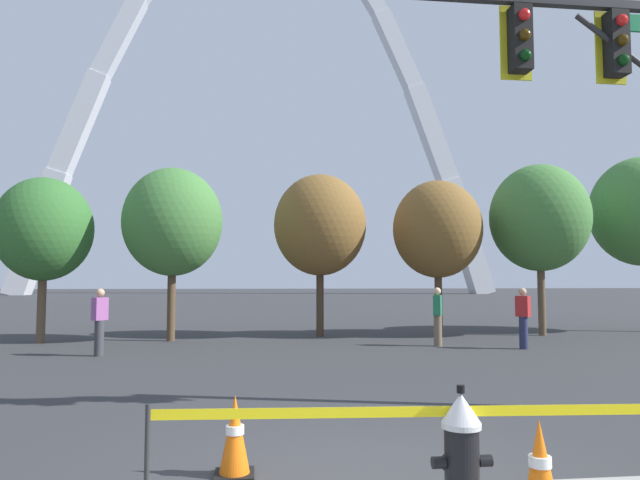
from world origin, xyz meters
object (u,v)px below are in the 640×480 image
at_px(traffic_cone_mid_sidewalk, 540,469).
at_px(traffic_signal_gantry, 636,114).
at_px(pedestrian_walking_left, 438,316).
at_px(monument_arch, 262,112).
at_px(traffic_cone_by_hydrant, 235,436).
at_px(fire_hydrant, 461,455).
at_px(pedestrian_walking_right, 523,317).
at_px(pedestrian_standing_center, 100,321).

xyz_separation_m(traffic_cone_mid_sidewalk, traffic_signal_gantry, (3.06, 2.95, 3.71)).
bearing_deg(traffic_signal_gantry, pedestrian_walking_left, 91.47).
relative_size(traffic_cone_mid_sidewalk, traffic_signal_gantry, 0.12).
height_order(traffic_cone_mid_sidewalk, monument_arch, monument_arch).
distance_m(traffic_cone_by_hydrant, monument_arch, 72.69).
xyz_separation_m(fire_hydrant, pedestrian_walking_right, (5.47, 10.08, 0.35)).
bearing_deg(pedestrian_walking_right, traffic_cone_mid_sidewalk, -115.69).
bearing_deg(traffic_cone_by_hydrant, monument_arch, 89.03).
bearing_deg(pedestrian_walking_left, traffic_signal_gantry, -88.53).
bearing_deg(fire_hydrant, pedestrian_walking_left, 72.52).
xyz_separation_m(fire_hydrant, monument_arch, (-0.56, 69.90, 23.48)).
distance_m(traffic_cone_by_hydrant, traffic_cone_mid_sidewalk, 2.62).
xyz_separation_m(pedestrian_walking_left, pedestrian_walking_right, (2.02, -0.89, 0.00)).
distance_m(fire_hydrant, traffic_signal_gantry, 5.90).
relative_size(traffic_cone_mid_sidewalk, pedestrian_walking_left, 0.46).
bearing_deg(traffic_signal_gantry, traffic_cone_mid_sidewalk, -136.02).
relative_size(traffic_cone_mid_sidewalk, monument_arch, 0.01).
xyz_separation_m(traffic_cone_by_hydrant, pedestrian_walking_right, (7.19, 8.92, 0.46)).
relative_size(traffic_cone_by_hydrant, monument_arch, 0.01).
relative_size(traffic_cone_mid_sidewalk, pedestrian_walking_right, 0.46).
distance_m(pedestrian_walking_left, pedestrian_standing_center, 8.69).
height_order(traffic_cone_mid_sidewalk, traffic_signal_gantry, traffic_signal_gantry).
xyz_separation_m(traffic_cone_by_hydrant, pedestrian_standing_center, (-3.45, 8.78, 0.46)).
distance_m(traffic_cone_mid_sidewalk, pedestrian_walking_left, 11.39).
bearing_deg(traffic_cone_mid_sidewalk, pedestrian_walking_right, 64.31).
bearing_deg(traffic_cone_by_hydrant, traffic_signal_gantry, 18.01).
height_order(traffic_cone_mid_sidewalk, pedestrian_standing_center, pedestrian_standing_center).
bearing_deg(pedestrian_standing_center, monument_arch, 85.60).
bearing_deg(pedestrian_walking_right, pedestrian_walking_left, 156.16).
xyz_separation_m(monument_arch, pedestrian_standing_center, (-4.62, -59.97, -23.13)).
xyz_separation_m(traffic_cone_mid_sidewalk, pedestrian_walking_right, (4.87, 10.12, 0.46)).
height_order(monument_arch, pedestrian_standing_center, monument_arch).
xyz_separation_m(traffic_signal_gantry, pedestrian_walking_left, (-0.21, 8.06, -3.25)).
height_order(traffic_cone_by_hydrant, traffic_cone_mid_sidewalk, same).
distance_m(traffic_cone_mid_sidewalk, pedestrian_standing_center, 11.54).
bearing_deg(traffic_signal_gantry, monument_arch, 93.60).
xyz_separation_m(monument_arch, pedestrian_walking_right, (6.03, -59.83, -23.13)).
bearing_deg(fire_hydrant, monument_arch, 90.46).
bearing_deg(traffic_cone_mid_sidewalk, pedestrian_standing_center, 120.07).
height_order(traffic_signal_gantry, pedestrian_standing_center, traffic_signal_gantry).
relative_size(fire_hydrant, traffic_cone_mid_sidewalk, 1.36).
distance_m(traffic_cone_mid_sidewalk, monument_arch, 73.83).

